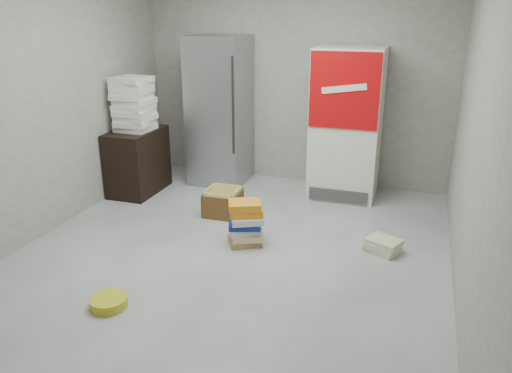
{
  "coord_description": "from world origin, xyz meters",
  "views": [
    {
      "loc": [
        1.58,
        -3.82,
        2.24
      ],
      "look_at": [
        0.07,
        0.7,
        0.51
      ],
      "focal_mm": 35.0,
      "sensor_mm": 36.0,
      "label": 1
    }
  ],
  "objects": [
    {
      "name": "bucket_lid",
      "position": [
        -0.59,
        -0.98,
        0.04
      ],
      "size": [
        0.37,
        0.37,
        0.08
      ],
      "primitive_type": "cylinder",
      "rotation": [
        0.0,
        0.0,
        0.31
      ],
      "color": "gold",
      "rests_on": "ground"
    },
    {
      "name": "steel_fridge",
      "position": [
        -0.9,
        2.13,
        0.95
      ],
      "size": [
        0.7,
        0.72,
        1.9
      ],
      "color": "#9FA3A7",
      "rests_on": "ground"
    },
    {
      "name": "coke_cooler",
      "position": [
        0.75,
        2.12,
        0.9
      ],
      "size": [
        0.8,
        0.73,
        1.8
      ],
      "color": "silver",
      "rests_on": "ground"
    },
    {
      "name": "phonebook_stack_side",
      "position": [
        1.38,
        0.66,
        0.07
      ],
      "size": [
        0.39,
        0.35,
        0.14
      ],
      "rotation": [
        0.0,
        0.0,
        -0.36
      ],
      "color": "#C7C190",
      "rests_on": "ground"
    },
    {
      "name": "phonebook_stack_main",
      "position": [
        0.07,
        0.4,
        0.23
      ],
      "size": [
        0.41,
        0.37,
        0.45
      ],
      "rotation": [
        0.0,
        0.0,
        0.41
      ],
      "color": "olive",
      "rests_on": "ground"
    },
    {
      "name": "cardboard_box",
      "position": [
        -0.43,
        1.04,
        0.13
      ],
      "size": [
        0.38,
        0.38,
        0.3
      ],
      "rotation": [
        0.0,
        0.0,
        0.02
      ],
      "color": "yellow",
      "rests_on": "ground"
    },
    {
      "name": "room_shell",
      "position": [
        0.0,
        0.0,
        1.8
      ],
      "size": [
        4.04,
        5.04,
        2.82
      ],
      "color": "#A5A195",
      "rests_on": "ground"
    },
    {
      "name": "supply_box_stack",
      "position": [
        -1.72,
        1.4,
        1.12
      ],
      "size": [
        0.44,
        0.44,
        0.65
      ],
      "color": "white",
      "rests_on": "wood_shelf"
    },
    {
      "name": "ground",
      "position": [
        0.0,
        0.0,
        0.0
      ],
      "size": [
        5.0,
        5.0,
        0.0
      ],
      "primitive_type": "plane",
      "color": "#B7B7B3",
      "rests_on": "ground"
    },
    {
      "name": "wood_shelf",
      "position": [
        -1.73,
        1.4,
        0.4
      ],
      "size": [
        0.5,
        0.8,
        0.8
      ],
      "primitive_type": "cube",
      "color": "black",
      "rests_on": "ground"
    }
  ]
}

